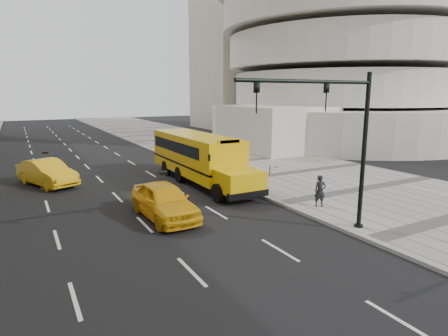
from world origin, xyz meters
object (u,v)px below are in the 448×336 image
taxi_near (164,201)px  traffic_signal (339,134)px  pedestrian (320,191)px  school_bus (197,154)px  taxi_far (47,173)px

taxi_near → traffic_signal: traffic_signal is taller
taxi_near → pedestrian: bearing=-20.6°
school_bus → taxi_near: 7.44m
school_bus → traffic_signal: (0.69, -11.30, 2.33)m
school_bus → taxi_near: size_ratio=2.42×
pedestrian → traffic_signal: 4.79m
school_bus → taxi_near: school_bus is taller
taxi_near → pedestrian: pedestrian is taller
taxi_near → school_bus: bearing=51.4°
school_bus → taxi_far: bearing=157.8°
school_bus → taxi_far: 9.35m
pedestrian → school_bus: bearing=131.2°
school_bus → taxi_near: bearing=-126.7°
taxi_near → pedestrian: size_ratio=3.08×
taxi_far → school_bus: bearing=-45.1°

